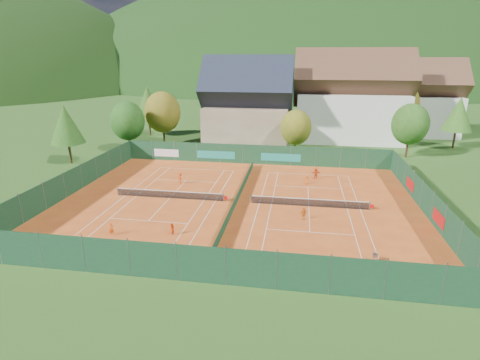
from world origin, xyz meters
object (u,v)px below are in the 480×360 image
Objects in this scene: player_left_mid at (172,229)px; player_right_far_b at (316,173)px; hotel_block_b at (416,102)px; player_right_near at (303,214)px; ball_hopper at (375,255)px; chalet at (248,108)px; player_left_near at (111,229)px; hotel_block_a at (351,102)px; player_left_far at (180,178)px; player_right_far_a at (307,180)px.

player_right_far_b is at bearing 92.88° from player_left_mid.
player_right_near is at bearing -115.39° from hotel_block_b.
ball_hopper is 0.59× the size of player_right_near.
chalet is 40.97m from player_left_near.
player_right_far_b is at bearing -58.90° from chalet.
hotel_block_b is 40.33m from player_right_far_b.
player_right_far_b is (-4.02, 20.99, 0.19)m from ball_hopper.
hotel_block_a reaches higher than hotel_block_b.
hotel_block_b is 11.66× the size of player_left_far.
player_right_far_b is (17.37, 4.83, 0.01)m from player_left_far.
ball_hopper is 0.54× the size of player_left_far.
player_right_far_a reaches higher than ball_hopper.
player_left_near reaches higher than player_right_far_a.
hotel_block_a is at bearing 17.53° from chalet.
player_left_mid is at bearing -92.35° from chalet.
player_left_mid is (-20.60, -45.04, -6.78)m from hotel_block_a.
player_right_far_b is at bearing 64.29° from player_right_near.
chalet is 13.51× the size of player_right_far_a.
hotel_block_a is at bearing 58.95° from player_right_near.
hotel_block_b is 67.45m from player_left_near.
player_left_far is (-21.39, 16.16, 0.19)m from ball_hopper.
hotel_block_a is 17.89× the size of player_left_mid.
player_left_far reaches higher than ball_hopper.
player_right_far_a is (16.17, 2.40, -0.14)m from player_left_far.
player_right_far_b is (13.63, 19.09, 0.15)m from player_left_mid.
chalet is 19.94m from hotel_block_a.
hotel_block_b is 53.12m from player_right_near.
player_right_far_a is at bearing -64.18° from chalet.
player_left_far is at bearing 0.50° from player_right_far_b.
player_right_near is at bearing -72.90° from chalet.
player_left_near is 0.81× the size of player_left_far.
player_right_near reaches higher than player_right_far_a.
player_left_near is (-23.17, 1.04, 0.05)m from ball_hopper.
player_left_far is at bearing 142.93° from ball_hopper.
player_right_near is 13.84m from player_right_far_b.
ball_hopper is 0.53× the size of player_right_far_b.
ball_hopper is at bearing -68.59° from chalet.
hotel_block_b is 14.41× the size of player_right_far_a.
hotel_block_b is 14.35× the size of player_left_near.
player_left_near is at bearing -100.11° from chalet.
player_left_mid is 23.46m from player_right_far_b.
hotel_block_a is 14.41× the size of player_right_far_b.
hotel_block_a reaches higher than player_right_far_a.
hotel_block_a is at bearing -150.26° from hotel_block_b.
hotel_block_b is (33.00, 14.00, -0.01)m from chalet.
player_right_far_a is at bearing 68.86° from player_right_near.
player_right_near is (-22.64, -47.69, -5.94)m from hotel_block_b.
player_left_near is 18.54m from player_right_near.
chalet reaches higher than player_left_near.
player_left_near is at bearing -119.64° from hotel_block_a.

